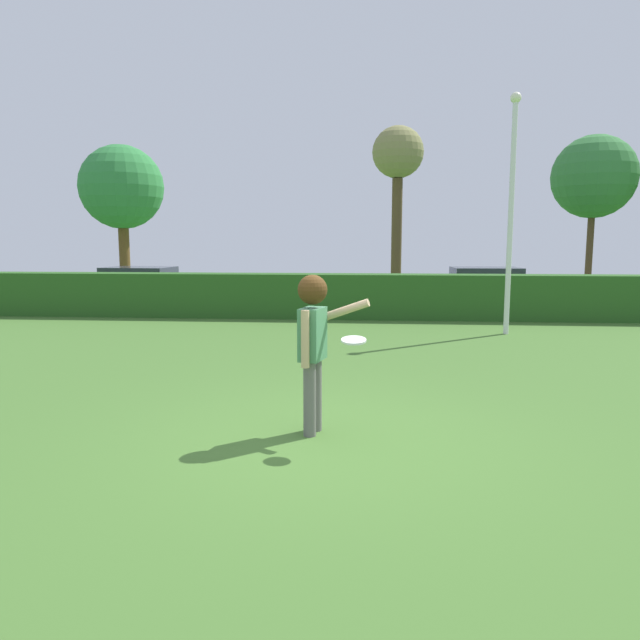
# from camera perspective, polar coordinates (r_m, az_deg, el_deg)

# --- Properties ---
(ground_plane) EXTENTS (60.00, 60.00, 0.00)m
(ground_plane) POSITION_cam_1_polar(r_m,az_deg,el_deg) (6.55, 0.44, -11.47)
(ground_plane) COLOR #436E2C
(person) EXTENTS (0.80, 0.55, 1.78)m
(person) POSITION_cam_1_polar(r_m,az_deg,el_deg) (6.47, -0.64, -1.37)
(person) COLOR slate
(person) RESTS_ON ground
(frisbee) EXTENTS (0.26, 0.26, 0.06)m
(frisbee) POSITION_cam_1_polar(r_m,az_deg,el_deg) (6.14, 3.29, -1.98)
(frisbee) COLOR white
(lamppost) EXTENTS (0.24, 0.24, 5.38)m
(lamppost) POSITION_cam_1_polar(r_m,az_deg,el_deg) (14.15, 18.07, 10.81)
(lamppost) COLOR silver
(lamppost) RESTS_ON ground
(hedge_row) EXTENTS (25.71, 0.90, 1.23)m
(hedge_row) POSITION_cam_1_polar(r_m,az_deg,el_deg) (16.34, 3.09, 2.33)
(hedge_row) COLOR #28571E
(hedge_row) RESTS_ON ground
(parked_car_silver) EXTENTS (4.32, 2.07, 1.25)m
(parked_car_silver) POSITION_cam_1_polar(r_m,az_deg,el_deg) (21.00, -17.11, 3.40)
(parked_car_silver) COLOR #B7B7BC
(parked_car_silver) RESTS_ON ground
(parked_car_blue) EXTENTS (4.24, 1.88, 1.25)m
(parked_car_blue) POSITION_cam_1_polar(r_m,az_deg,el_deg) (20.59, 15.75, 3.37)
(parked_car_blue) COLOR #263FA5
(parked_car_blue) RESTS_ON ground
(willow_tree) EXTENTS (3.23, 3.23, 6.24)m
(willow_tree) POSITION_cam_1_polar(r_m,az_deg,el_deg) (26.07, 25.04, 12.44)
(willow_tree) COLOR brown
(willow_tree) RESTS_ON ground
(bare_elm_tree) EXTENTS (2.00, 2.00, 6.55)m
(bare_elm_tree) POSITION_cam_1_polar(r_m,az_deg,el_deg) (23.89, 7.56, 15.17)
(bare_elm_tree) COLOR brown
(bare_elm_tree) RESTS_ON ground
(maple_tree) EXTENTS (3.38, 3.38, 5.99)m
(maple_tree) POSITION_cam_1_polar(r_m,az_deg,el_deg) (25.83, -18.69, 12.03)
(maple_tree) COLOR brown
(maple_tree) RESTS_ON ground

